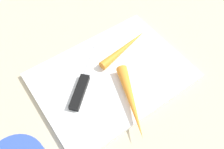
# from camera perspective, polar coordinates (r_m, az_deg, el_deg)

# --- Properties ---
(ground_plane) EXTENTS (1.40, 1.40, 0.00)m
(ground_plane) POSITION_cam_1_polar(r_m,az_deg,el_deg) (0.58, -0.00, -0.67)
(ground_plane) COLOR #C6B793
(cutting_board) EXTENTS (0.36, 0.26, 0.01)m
(cutting_board) POSITION_cam_1_polar(r_m,az_deg,el_deg) (0.57, -0.00, -0.34)
(cutting_board) COLOR white
(cutting_board) RESTS_ON ground_plane
(knife) EXTENTS (0.16, 0.15, 0.01)m
(knife) POSITION_cam_1_polar(r_m,az_deg,el_deg) (0.55, -7.31, -3.14)
(knife) COLOR #B7B7BC
(knife) RESTS_ON cutting_board
(carrot_long) EXTENTS (0.09, 0.17, 0.03)m
(carrot_long) POSITION_cam_1_polar(r_m,az_deg,el_deg) (0.52, 4.65, -6.24)
(carrot_long) COLOR orange
(carrot_long) RESTS_ON cutting_board
(carrot_short) EXTENTS (0.17, 0.05, 0.02)m
(carrot_short) POSITION_cam_1_polar(r_m,az_deg,el_deg) (0.61, 3.09, 6.49)
(carrot_short) COLOR orange
(carrot_short) RESTS_ON cutting_board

